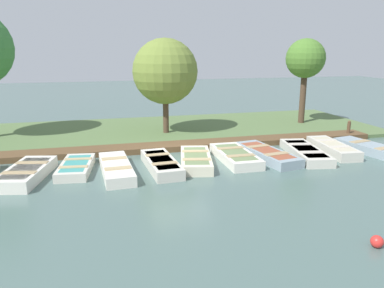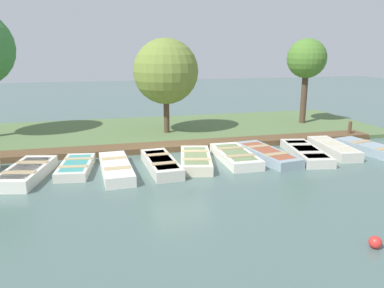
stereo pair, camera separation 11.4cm
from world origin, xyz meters
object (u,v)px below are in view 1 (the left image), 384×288
object	(u,v)px
rowboat_3	(116,168)
rowboat_9	(333,148)
rowboat_7	(267,154)
park_tree_center	(305,60)
rowboat_2	(76,167)
rowboat_1	(26,173)
rowboat_5	(196,160)
rowboat_8	(305,152)
rowboat_10	(372,149)
park_tree_left	(165,72)
buoy	(377,241)
mooring_post_far	(349,129)
rowboat_4	(161,164)
rowboat_6	(235,156)

from	to	relation	value
rowboat_3	rowboat_9	bearing A→B (deg)	90.21
rowboat_7	rowboat_9	bearing A→B (deg)	83.44
park_tree_center	rowboat_9	bearing A→B (deg)	-17.43
rowboat_2	rowboat_1	bearing A→B (deg)	-67.94
rowboat_5	rowboat_8	distance (m)	4.81
rowboat_3	rowboat_10	distance (m)	11.01
rowboat_7	rowboat_10	bearing A→B (deg)	76.50
park_tree_left	rowboat_2	bearing A→B (deg)	-41.23
rowboat_9	buoy	distance (m)	8.36
rowboat_2	rowboat_8	world-z (taller)	rowboat_8
rowboat_2	rowboat_7	xyz separation A→B (m)	(0.25, 7.63, 0.02)
rowboat_3	rowboat_10	size ratio (longest dim) A/B	0.96
rowboat_2	rowboat_5	bearing A→B (deg)	93.57
rowboat_1	rowboat_10	xyz separation A→B (m)	(0.22, 14.10, -0.02)
rowboat_3	mooring_post_far	distance (m)	12.19
rowboat_2	park_tree_center	xyz separation A→B (m)	(-5.62, 12.65, 3.67)
rowboat_3	rowboat_4	distance (m)	1.69
rowboat_6	park_tree_center	size ratio (longest dim) A/B	0.63
rowboat_1	rowboat_3	distance (m)	3.09
rowboat_10	mooring_post_far	distance (m)	2.91
rowboat_7	park_tree_center	size ratio (longest dim) A/B	0.72
rowboat_10	mooring_post_far	bearing A→B (deg)	151.45
rowboat_1	rowboat_10	world-z (taller)	rowboat_1
rowboat_8	park_tree_left	distance (m)	7.96
rowboat_3	rowboat_8	distance (m)	7.92
rowboat_6	park_tree_left	world-z (taller)	park_tree_left
rowboat_9	mooring_post_far	xyz separation A→B (m)	(-2.24, 2.46, 0.24)
rowboat_1	rowboat_2	xyz separation A→B (m)	(-0.43, 1.65, -0.05)
rowboat_9	rowboat_10	size ratio (longest dim) A/B	0.91
rowboat_6	rowboat_9	distance (m)	4.60
rowboat_6	rowboat_1	bearing A→B (deg)	-87.77
rowboat_1	rowboat_5	distance (m)	6.20
rowboat_5	rowboat_9	xyz separation A→B (m)	(-0.18, 6.30, 0.02)
rowboat_10	buoy	xyz separation A→B (m)	(6.86, -5.52, -0.05)
rowboat_9	mooring_post_far	size ratio (longest dim) A/B	3.57
rowboat_1	rowboat_10	bearing A→B (deg)	102.11
park_tree_center	mooring_post_far	bearing A→B (deg)	10.58
rowboat_9	mooring_post_far	bearing A→B (deg)	138.22
rowboat_2	rowboat_5	xyz separation A→B (m)	(0.30, 4.55, 0.03)
rowboat_6	park_tree_center	distance (m)	9.38
rowboat_3	park_tree_left	world-z (taller)	park_tree_left
park_tree_center	rowboat_1	bearing A→B (deg)	-67.07
rowboat_3	rowboat_2	bearing A→B (deg)	-116.54
rowboat_1	rowboat_6	xyz separation A→B (m)	(-0.24, 7.90, -0.02)
rowboat_6	park_tree_left	distance (m)	6.33
rowboat_8	rowboat_3	bearing A→B (deg)	-78.09
rowboat_1	rowboat_6	world-z (taller)	rowboat_1
park_tree_center	rowboat_5	bearing A→B (deg)	-53.83
mooring_post_far	park_tree_center	world-z (taller)	park_tree_center
rowboat_4	rowboat_5	bearing A→B (deg)	95.87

